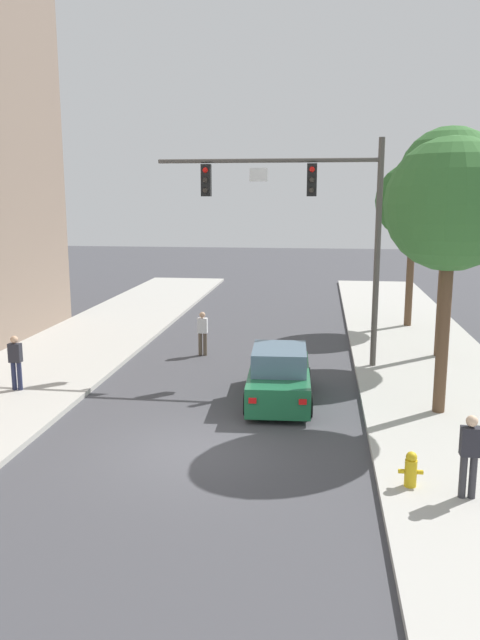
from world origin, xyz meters
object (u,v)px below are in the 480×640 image
street_tree_second (449,180)px  street_tree_third (414,202)px  street_tree_nearest (451,206)px  fire_hydrant (411,469)px  pedestrian_crossing_road (203,331)px  traffic_signal_mast (313,209)px  pedestrian_sidewalk_right_walker (470,452)px  car_lead_green (279,377)px  pedestrian_sidewalk_left_walker (16,360)px

street_tree_second → street_tree_third: bearing=94.0°
street_tree_nearest → street_tree_third: size_ratio=1.00×
fire_hydrant → pedestrian_crossing_road: bearing=120.6°
traffic_signal_mast → street_tree_second: (4.59, 1.68, 0.99)m
street_tree_nearest → fire_hydrant: bearing=-106.3°
pedestrian_crossing_road → street_tree_nearest: 10.50m
pedestrian_sidewalk_right_walker → street_tree_nearest: street_tree_nearest is taller
traffic_signal_mast → street_tree_nearest: bearing=-52.4°
car_lead_green → pedestrian_sidewalk_left_walker: size_ratio=2.63×
car_lead_green → street_tree_third: street_tree_third is taller
street_tree_second → pedestrian_sidewalk_right_walker: bearing=-97.4°
pedestrian_crossing_road → car_lead_green: bearing=-57.4°
pedestrian_sidewalk_right_walker → street_tree_nearest: 6.71m
car_lead_green → pedestrian_sidewalk_left_walker: (-7.75, -0.41, 0.34)m
pedestrian_sidewalk_left_walker → car_lead_green: bearing=3.0°
street_tree_second → street_tree_third: size_ratio=1.12×
fire_hydrant → car_lead_green: bearing=118.7°
traffic_signal_mast → pedestrian_sidewalk_left_walker: bearing=-154.0°
traffic_signal_mast → pedestrian_crossing_road: bearing=163.3°
pedestrian_sidewalk_left_walker → street_tree_third: 17.64m
pedestrian_crossing_road → street_tree_second: (8.57, 0.48, 5.46)m
pedestrian_sidewalk_right_walker → fire_hydrant: size_ratio=2.28×
fire_hydrant → street_tree_second: 12.56m
pedestrian_crossing_road → fire_hydrant: size_ratio=2.28×
street_tree_nearest → street_tree_second: (1.09, 6.22, 0.82)m
pedestrian_sidewalk_right_walker → street_tree_second: (1.45, 11.19, 5.31)m
street_tree_third → pedestrian_sidewalk_left_walker: bearing=-138.5°
traffic_signal_mast → pedestrian_sidewalk_right_walker: bearing=-71.7°
pedestrian_sidewalk_left_walker → pedestrian_sidewalk_right_walker: size_ratio=1.00×
pedestrian_sidewalk_left_walker → fire_hydrant: 11.82m
car_lead_green → pedestrian_crossing_road: bearing=122.6°
traffic_signal_mast → street_tree_second: size_ratio=0.94×
traffic_signal_mast → pedestrian_sidewalk_right_walker: 10.91m
fire_hydrant → street_tree_nearest: size_ratio=0.10×
street_tree_nearest → street_tree_second: 6.37m
street_tree_second → street_tree_third: (-0.38, 5.45, -0.78)m
car_lead_green → pedestrian_crossing_road: 5.89m
pedestrian_sidewalk_right_walker → street_tree_second: 12.47m
fire_hydrant → pedestrian_sidewalk_left_walker: bearing=155.0°
car_lead_green → street_tree_nearest: (4.31, -0.78, 4.83)m
pedestrian_crossing_road → street_tree_second: 10.17m
street_tree_nearest → street_tree_second: bearing=80.0°
street_tree_second → traffic_signal_mast: bearing=-159.9°
fire_hydrant → street_tree_third: bearing=82.8°
pedestrian_crossing_road → street_tree_nearest: bearing=-37.5°
pedestrian_sidewalk_left_walker → fire_hydrant: (10.70, -4.99, -0.56)m
traffic_signal_mast → car_lead_green: (-0.81, -3.76, -4.66)m
pedestrian_sidewalk_left_walker → pedestrian_sidewalk_right_walker: bearing=-24.5°
pedestrian_sidewalk_right_walker → street_tree_third: bearing=86.3°
car_lead_green → pedestrian_sidewalk_left_walker: 7.77m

